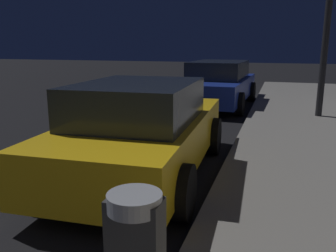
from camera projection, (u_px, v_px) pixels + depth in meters
car_yellow_cab at (143, 130)px, 5.25m from camera, size 2.14×4.26×1.43m
car_blue at (218, 84)px, 11.35m from camera, size 2.14×4.62×1.43m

